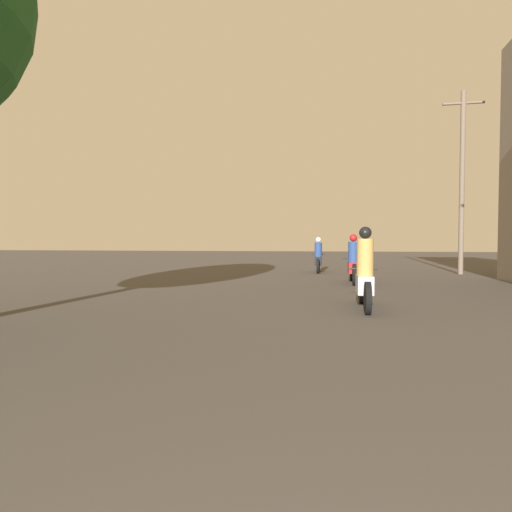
% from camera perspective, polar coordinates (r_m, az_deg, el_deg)
% --- Properties ---
extents(motorcycle_silver, '(0.60, 1.96, 1.62)m').
position_cam_1_polar(motorcycle_silver, '(8.16, 15.27, -2.75)').
color(motorcycle_silver, black).
rests_on(motorcycle_silver, ground_plane).
extents(motorcycle_red, '(0.60, 2.16, 1.58)m').
position_cam_1_polar(motorcycle_red, '(13.21, 13.69, -1.09)').
color(motorcycle_red, black).
rests_on(motorcycle_red, ground_plane).
extents(motorcycle_black, '(0.60, 1.94, 1.55)m').
position_cam_1_polar(motorcycle_black, '(17.71, 8.89, -0.31)').
color(motorcycle_black, black).
rests_on(motorcycle_black, ground_plane).
extents(utility_pole_far, '(1.60, 0.20, 7.50)m').
position_cam_1_polar(utility_pole_far, '(18.70, 27.36, 9.72)').
color(utility_pole_far, '#6B5B4C').
rests_on(utility_pole_far, ground_plane).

